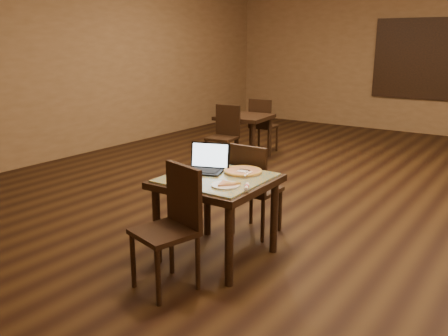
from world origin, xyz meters
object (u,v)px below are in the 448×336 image
Objects in this scene: chair_main_far at (253,185)px; pizza_pan at (243,173)px; other_table_b at (244,123)px; other_table_b_chair_near at (225,132)px; laptop at (206,164)px; tiled_table at (217,188)px; other_table_b_chair_far at (262,123)px; chair_main_near at (173,220)px.

chair_main_far is 2.71× the size of pizza_pan.
other_table_b_chair_near reaches higher than other_table_b.
other_table_b is at bearing 96.47° from laptop.
tiled_table is 0.98× the size of other_table_b_chair_far.
laptop is at bearing 68.61° from chair_main_far.
chair_main_near is at bearing 106.22° from other_table_b_chair_far.
chair_main_near reaches higher than other_table_b.
chair_main_far is (-0.00, 0.62, -0.13)m from tiled_table.
pizza_pan is (0.32, 0.13, -0.06)m from laptop.
tiled_table is 0.29m from pizza_pan.
chair_main_far is (-0.02, 1.23, -0.02)m from chair_main_near.
other_table_b_chair_far reaches higher than pizza_pan.
chair_main_near is 3.79m from other_table_b_chair_near.
tiled_table is at bearing -116.57° from pizza_pan.
laptop is 3.06m from other_table_b_chair_near.
chair_main_near reaches higher than pizza_pan.
other_table_b_chair_near is (-1.79, 2.71, -0.12)m from tiled_table.
chair_main_far is 2.75m from other_table_b_chair_near.
other_table_b_chair_near is at bearing -96.73° from other_table_b.
chair_main_far reaches higher than other_table_b.
laptop is at bearing 107.17° from other_table_b_chair_far.
chair_main_far is at bearing -55.21° from other_table_b_chair_near.
pizza_pan is at bearing 112.06° from other_table_b_chair_far.
other_table_b_chair_near reaches higher than tiled_table.
other_table_b_chair_far is (-1.78, 3.20, 0.00)m from chair_main_far.
chair_main_near is at bearing 91.13° from chair_main_far.
pizza_pan is at bearing 98.30° from chair_main_near.
chair_main_far is at bearing 88.85° from tiled_table.
pizza_pan is at bearing 62.27° from tiled_table.
chair_main_near is 0.89m from pizza_pan.
chair_main_far reaches higher than pizza_pan.
other_table_b_chair_near is 1.11m from other_table_b_chair_far.
tiled_table reaches higher than other_table_b.
chair_main_near is 0.80m from laptop.
chair_main_far is 0.99× the size of other_table_b_chair_near.
chair_main_far is 0.99× the size of other_table_b_chair_far.
tiled_table is 0.63m from chair_main_far.
chair_main_near is 1.15× the size of other_table_b.
laptop is 0.35m from pizza_pan.
other_table_b is (-1.91, 3.02, -0.15)m from pizza_pan.
other_table_b_chair_far is (-1.90, 3.58, -0.23)m from pizza_pan.
tiled_table is 0.95× the size of chair_main_near.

